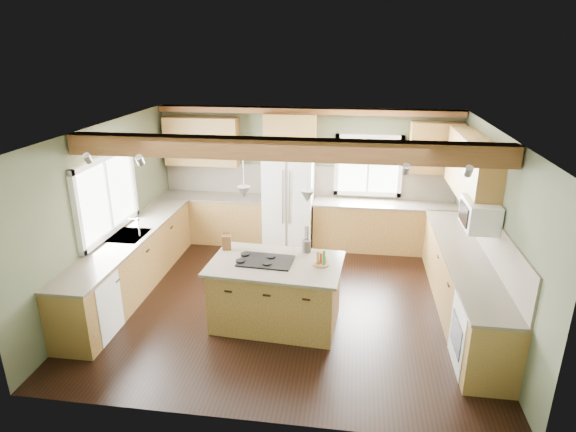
# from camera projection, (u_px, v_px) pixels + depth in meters

# --- Properties ---
(floor) EXTENTS (5.60, 5.60, 0.00)m
(floor) POSITION_uv_depth(u_px,v_px,m) (289.00, 301.00, 7.33)
(floor) COLOR black
(floor) RESTS_ON ground
(ceiling) EXTENTS (5.60, 5.60, 0.00)m
(ceiling) POSITION_uv_depth(u_px,v_px,m) (289.00, 130.00, 6.44)
(ceiling) COLOR silver
(ceiling) RESTS_ON wall_back
(wall_back) EXTENTS (5.60, 0.00, 5.60)m
(wall_back) POSITION_uv_depth(u_px,v_px,m) (307.00, 176.00, 9.21)
(wall_back) COLOR #464F38
(wall_back) RESTS_ON ground
(wall_left) EXTENTS (0.00, 5.00, 5.00)m
(wall_left) POSITION_uv_depth(u_px,v_px,m) (106.00, 212.00, 7.25)
(wall_left) COLOR #464F38
(wall_left) RESTS_ON ground
(wall_right) EXTENTS (0.00, 5.00, 5.00)m
(wall_right) POSITION_uv_depth(u_px,v_px,m) (493.00, 231.00, 6.52)
(wall_right) COLOR #464F38
(wall_right) RESTS_ON ground
(ceiling_beam) EXTENTS (5.55, 0.26, 0.26)m
(ceiling_beam) POSITION_uv_depth(u_px,v_px,m) (283.00, 149.00, 5.93)
(ceiling_beam) COLOR #5B331A
(ceiling_beam) RESTS_ON ceiling
(soffit_trim) EXTENTS (5.55, 0.20, 0.10)m
(soffit_trim) POSITION_uv_depth(u_px,v_px,m) (307.00, 111.00, 8.70)
(soffit_trim) COLOR #5B331A
(soffit_trim) RESTS_ON ceiling
(backsplash_back) EXTENTS (5.58, 0.03, 0.58)m
(backsplash_back) POSITION_uv_depth(u_px,v_px,m) (307.00, 181.00, 9.23)
(backsplash_back) COLOR brown
(backsplash_back) RESTS_ON wall_back
(backsplash_right) EXTENTS (0.03, 3.70, 0.58)m
(backsplash_right) POSITION_uv_depth(u_px,v_px,m) (490.00, 236.00, 6.60)
(backsplash_right) COLOR brown
(backsplash_right) RESTS_ON wall_right
(base_cab_back_left) EXTENTS (2.02, 0.60, 0.88)m
(base_cab_back_left) POSITION_uv_depth(u_px,v_px,m) (214.00, 219.00, 9.46)
(base_cab_back_left) COLOR brown
(base_cab_back_left) RESTS_ON floor
(counter_back_left) EXTENTS (2.06, 0.64, 0.04)m
(counter_back_left) POSITION_uv_depth(u_px,v_px,m) (213.00, 197.00, 9.31)
(counter_back_left) COLOR #4C4338
(counter_back_left) RESTS_ON base_cab_back_left
(base_cab_back_right) EXTENTS (2.62, 0.60, 0.88)m
(base_cab_back_right) POSITION_uv_depth(u_px,v_px,m) (384.00, 227.00, 9.03)
(base_cab_back_right) COLOR brown
(base_cab_back_right) RESTS_ON floor
(counter_back_right) EXTENTS (2.66, 0.64, 0.04)m
(counter_back_right) POSITION_uv_depth(u_px,v_px,m) (385.00, 204.00, 8.88)
(counter_back_right) COLOR #4C4338
(counter_back_right) RESTS_ON base_cab_back_right
(base_cab_left) EXTENTS (0.60, 3.70, 0.88)m
(base_cab_left) POSITION_uv_depth(u_px,v_px,m) (132.00, 263.00, 7.55)
(base_cab_left) COLOR brown
(base_cab_left) RESTS_ON floor
(counter_left) EXTENTS (0.64, 3.74, 0.04)m
(counter_left) POSITION_uv_depth(u_px,v_px,m) (129.00, 236.00, 7.40)
(counter_left) COLOR #4C4338
(counter_left) RESTS_ON base_cab_left
(base_cab_right) EXTENTS (0.60, 3.70, 0.88)m
(base_cab_right) POSITION_uv_depth(u_px,v_px,m) (462.00, 284.00, 6.90)
(base_cab_right) COLOR brown
(base_cab_right) RESTS_ON floor
(counter_right) EXTENTS (0.64, 3.74, 0.04)m
(counter_right) POSITION_uv_depth(u_px,v_px,m) (466.00, 255.00, 6.74)
(counter_right) COLOR #4C4338
(counter_right) RESTS_ON base_cab_right
(upper_cab_back_left) EXTENTS (1.40, 0.35, 0.90)m
(upper_cab_back_left) POSITION_uv_depth(u_px,v_px,m) (202.00, 141.00, 9.09)
(upper_cab_back_left) COLOR brown
(upper_cab_back_left) RESTS_ON wall_back
(upper_cab_over_fridge) EXTENTS (0.96, 0.35, 0.70)m
(upper_cab_over_fridge) POSITION_uv_depth(u_px,v_px,m) (290.00, 133.00, 8.80)
(upper_cab_over_fridge) COLOR brown
(upper_cab_over_fridge) RESTS_ON wall_back
(upper_cab_right) EXTENTS (0.35, 2.20, 0.90)m
(upper_cab_right) POSITION_uv_depth(u_px,v_px,m) (472.00, 168.00, 7.16)
(upper_cab_right) COLOR brown
(upper_cab_right) RESTS_ON wall_right
(upper_cab_back_corner) EXTENTS (0.90, 0.35, 0.90)m
(upper_cab_back_corner) POSITION_uv_depth(u_px,v_px,m) (435.00, 148.00, 8.53)
(upper_cab_back_corner) COLOR brown
(upper_cab_back_corner) RESTS_ON wall_back
(window_left) EXTENTS (0.04, 1.60, 1.05)m
(window_left) POSITION_uv_depth(u_px,v_px,m) (106.00, 195.00, 7.21)
(window_left) COLOR white
(window_left) RESTS_ON wall_left
(window_back) EXTENTS (1.10, 0.04, 1.00)m
(window_back) POSITION_uv_depth(u_px,v_px,m) (368.00, 165.00, 8.96)
(window_back) COLOR white
(window_back) RESTS_ON wall_back
(sink) EXTENTS (0.50, 0.65, 0.03)m
(sink) POSITION_uv_depth(u_px,v_px,m) (129.00, 236.00, 7.39)
(sink) COLOR #262628
(sink) RESTS_ON counter_left
(faucet) EXTENTS (0.02, 0.02, 0.28)m
(faucet) POSITION_uv_depth(u_px,v_px,m) (139.00, 228.00, 7.32)
(faucet) COLOR #B2B2B7
(faucet) RESTS_ON sink
(dishwasher) EXTENTS (0.60, 0.60, 0.84)m
(dishwasher) POSITION_uv_depth(u_px,v_px,m) (90.00, 306.00, 6.34)
(dishwasher) COLOR white
(dishwasher) RESTS_ON floor
(oven) EXTENTS (0.60, 0.72, 0.84)m
(oven) POSITION_uv_depth(u_px,v_px,m) (483.00, 337.00, 5.69)
(oven) COLOR white
(oven) RESTS_ON floor
(microwave) EXTENTS (0.40, 0.70, 0.38)m
(microwave) POSITION_uv_depth(u_px,v_px,m) (480.00, 214.00, 6.42)
(microwave) COLOR white
(microwave) RESTS_ON wall_right
(pendant_left) EXTENTS (0.18, 0.18, 0.16)m
(pendant_left) POSITION_uv_depth(u_px,v_px,m) (244.00, 192.00, 6.23)
(pendant_left) COLOR #B2B2B7
(pendant_left) RESTS_ON ceiling
(pendant_right) EXTENTS (0.18, 0.18, 0.16)m
(pendant_right) POSITION_uv_depth(u_px,v_px,m) (307.00, 196.00, 6.07)
(pendant_right) COLOR #B2B2B7
(pendant_right) RESTS_ON ceiling
(refrigerator) EXTENTS (0.90, 0.74, 1.80)m
(refrigerator) POSITION_uv_depth(u_px,v_px,m) (289.00, 201.00, 9.04)
(refrigerator) COLOR white
(refrigerator) RESTS_ON floor
(island) EXTENTS (1.73, 1.13, 0.88)m
(island) POSITION_uv_depth(u_px,v_px,m) (276.00, 294.00, 6.64)
(island) COLOR olive
(island) RESTS_ON floor
(island_top) EXTENTS (1.85, 1.24, 0.04)m
(island_top) POSITION_uv_depth(u_px,v_px,m) (276.00, 264.00, 6.48)
(island_top) COLOR #4C4338
(island_top) RESTS_ON island
(cooktop) EXTENTS (0.75, 0.53, 0.02)m
(cooktop) POSITION_uv_depth(u_px,v_px,m) (266.00, 261.00, 6.50)
(cooktop) COLOR black
(cooktop) RESTS_ON island_top
(knife_block) EXTENTS (0.14, 0.12, 0.21)m
(knife_block) POSITION_uv_depth(u_px,v_px,m) (227.00, 242.00, 6.85)
(knife_block) COLOR brown
(knife_block) RESTS_ON island_top
(utensil_crock) EXTENTS (0.16, 0.16, 0.17)m
(utensil_crock) POSITION_uv_depth(u_px,v_px,m) (306.00, 246.00, 6.78)
(utensil_crock) COLOR #37302C
(utensil_crock) RESTS_ON island_top
(bottle_tray) EXTENTS (0.23, 0.23, 0.20)m
(bottle_tray) POSITION_uv_depth(u_px,v_px,m) (321.00, 258.00, 6.37)
(bottle_tray) COLOR brown
(bottle_tray) RESTS_ON island_top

